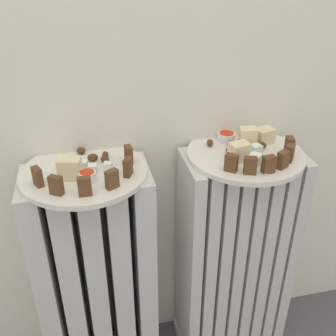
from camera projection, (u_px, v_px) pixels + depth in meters
name	position (u px, v px, depth m)	size (l,w,h in m)	color
radiator_left	(98.00, 283.00, 1.07)	(0.31, 0.17, 0.67)	silver
radiator_right	(234.00, 260.00, 1.15)	(0.31, 0.17, 0.67)	silver
plate_left	(84.00, 172.00, 0.90)	(0.29, 0.29, 0.01)	silver
plate_right	(245.00, 154.00, 0.98)	(0.29, 0.29, 0.01)	silver
dark_cake_slice_left_0	(37.00, 177.00, 0.83)	(0.03, 0.01, 0.04)	#56351E
dark_cake_slice_left_1	(56.00, 185.00, 0.80)	(0.03, 0.01, 0.04)	#56351E
dark_cake_slice_left_2	(85.00, 186.00, 0.80)	(0.03, 0.01, 0.04)	#56351E
dark_cake_slice_left_3	(112.00, 179.00, 0.82)	(0.03, 0.01, 0.04)	#56351E
dark_cake_slice_left_4	(128.00, 167.00, 0.87)	(0.03, 0.01, 0.04)	#56351E
dark_cake_slice_left_5	(129.00, 155.00, 0.92)	(0.03, 0.01, 0.04)	#56351E
marble_cake_slice_left_0	(70.00, 169.00, 0.85)	(0.05, 0.03, 0.05)	beige
turkish_delight_left_0	(108.00, 166.00, 0.89)	(0.02, 0.02, 0.02)	white
turkish_delight_left_1	(93.00, 169.00, 0.88)	(0.02, 0.02, 0.02)	white
turkish_delight_left_2	(83.00, 165.00, 0.90)	(0.02, 0.02, 0.02)	white
turkish_delight_left_3	(79.00, 161.00, 0.91)	(0.02, 0.02, 0.02)	white
medjool_date_left_0	(105.00, 155.00, 0.94)	(0.03, 0.01, 0.01)	#4C2814
medjool_date_left_1	(105.00, 160.00, 0.92)	(0.02, 0.02, 0.02)	#4C2814
medjool_date_left_2	(93.00, 157.00, 0.93)	(0.02, 0.02, 0.02)	#4C2814
medjool_date_left_3	(81.00, 151.00, 0.96)	(0.02, 0.02, 0.01)	#4C2814
jam_bowl_left	(87.00, 176.00, 0.85)	(0.04, 0.04, 0.02)	white
dark_cake_slice_right_0	(231.00, 163.00, 0.88)	(0.03, 0.02, 0.04)	#56351E
dark_cake_slice_right_1	(250.00, 165.00, 0.87)	(0.03, 0.02, 0.04)	#56351E
dark_cake_slice_right_2	(269.00, 164.00, 0.88)	(0.03, 0.02, 0.04)	#56351E
dark_cake_slice_right_3	(283.00, 160.00, 0.89)	(0.03, 0.02, 0.04)	#56351E
dark_cake_slice_right_4	(290.00, 153.00, 0.92)	(0.03, 0.02, 0.04)	#56351E
dark_cake_slice_right_5	(289.00, 145.00, 0.96)	(0.03, 0.02, 0.04)	#56351E
marble_cake_slice_right_0	(248.00, 138.00, 0.99)	(0.04, 0.03, 0.05)	beige
marble_cake_slice_right_1	(239.00, 152.00, 0.92)	(0.04, 0.04, 0.04)	beige
marble_cake_slice_right_2	(264.00, 136.00, 1.01)	(0.05, 0.04, 0.04)	beige
turkish_delight_right_0	(245.00, 149.00, 0.96)	(0.02, 0.02, 0.02)	white
turkish_delight_right_1	(256.00, 150.00, 0.96)	(0.02, 0.02, 0.02)	white
turkish_delight_right_2	(255.00, 159.00, 0.91)	(0.03, 0.03, 0.03)	white
medjool_date_right_0	(230.00, 144.00, 0.99)	(0.03, 0.02, 0.01)	#4C2814
medjool_date_right_1	(262.00, 145.00, 0.99)	(0.02, 0.02, 0.02)	#4C2814
medjool_date_right_2	(230.00, 150.00, 0.96)	(0.02, 0.02, 0.02)	#4C2814
medjool_date_right_3	(210.00, 143.00, 1.00)	(0.03, 0.02, 0.02)	#4C2814
jam_bowl_right	(226.00, 136.00, 1.03)	(0.05, 0.05, 0.02)	white
fork	(262.00, 163.00, 0.92)	(0.04, 0.10, 0.00)	#B7B7BC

